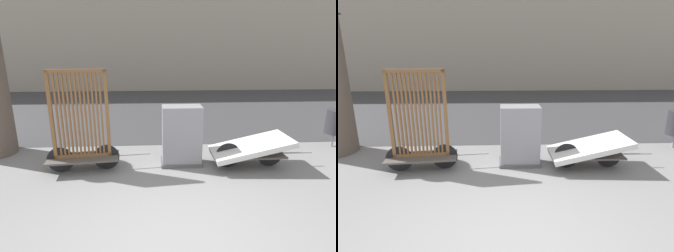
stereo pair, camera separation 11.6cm
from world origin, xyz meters
TOP-DOWN VIEW (x-y plane):
  - ground_plane at (0.00, 0.00)m, footprint 60.00×60.00m
  - road_strip at (0.00, 9.13)m, footprint 56.00×10.26m
  - bike_cart_with_bedframe at (-1.81, 2.52)m, footprint 2.19×0.77m
  - bike_cart_with_mattress at (1.82, 2.52)m, footprint 2.28×0.95m
  - utility_cabinet at (0.32, 2.74)m, footprint 0.93×0.54m

SIDE VIEW (x-z plane):
  - ground_plane at x=0.00m, z-range 0.00..0.00m
  - road_strip at x=0.00m, z-range 0.00..0.01m
  - bike_cart_with_mattress at x=1.82m, z-range 0.07..0.78m
  - utility_cabinet at x=0.32m, z-range -0.04..1.31m
  - bike_cart_with_bedframe at x=-1.81m, z-range -0.28..1.88m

